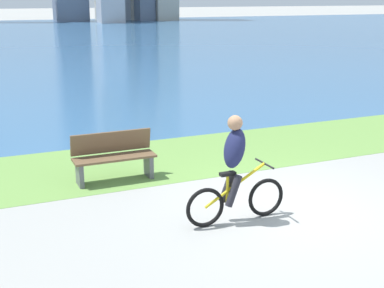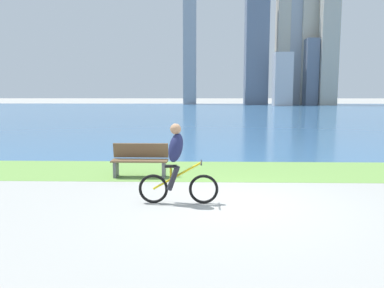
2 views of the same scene
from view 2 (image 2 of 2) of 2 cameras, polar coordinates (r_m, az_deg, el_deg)
name	(u,v)px [view 2 (image 2 of 2)]	position (r m, az deg, el deg)	size (l,w,h in m)	color
ground_plane	(227,203)	(8.15, 5.20, -8.58)	(300.00, 300.00, 0.00)	#9E9E99
grass_strip_bayside	(220,171)	(11.35, 4.16, -3.93)	(120.00, 2.95, 0.01)	#6B9947
bay_water_surface	(207,112)	(47.01, 2.22, 4.80)	(300.00, 68.75, 0.00)	#386693
cyclist_lead	(176,164)	(7.87, -2.30, -2.92)	(1.64, 0.52, 1.65)	black
bench_near_path	(140,160)	(10.55, -7.64, -2.38)	(1.50, 0.47, 0.90)	brown
city_skyline_far_shore	(282,45)	(77.26, 13.15, 14.05)	(27.95, 11.63, 27.38)	#8C939E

